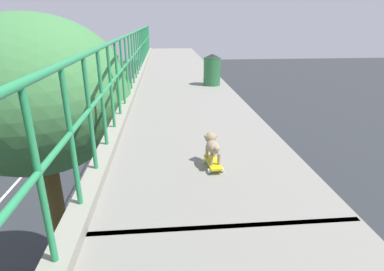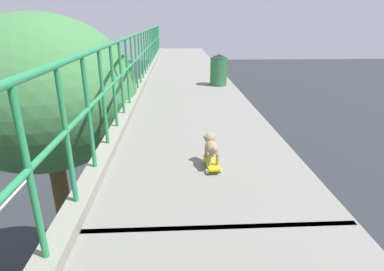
{
  "view_description": "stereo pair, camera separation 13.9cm",
  "coord_description": "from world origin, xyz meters",
  "px_view_note": "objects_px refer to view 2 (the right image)",
  "views": [
    {
      "loc": [
        0.51,
        -1.36,
        7.42
      ],
      "look_at": [
        0.83,
        2.24,
        6.06
      ],
      "focal_mm": 28.86,
      "sensor_mm": 36.0,
      "label": 1
    },
    {
      "loc": [
        0.65,
        -1.37,
        7.42
      ],
      "look_at": [
        0.83,
        2.24,
        6.06
      ],
      "focal_mm": 28.86,
      "sensor_mm": 36.0,
      "label": 2
    }
  ],
  "objects_px": {
    "litter_bin": "(219,69)",
    "toy_skateboard": "(212,163)",
    "small_dog": "(211,145)",
    "city_bus": "(39,108)"
  },
  "relations": [
    {
      "from": "city_bus",
      "to": "litter_bin",
      "type": "distance_m",
      "value": 16.54
    },
    {
      "from": "city_bus",
      "to": "toy_skateboard",
      "type": "bearing_deg",
      "value": -60.76
    },
    {
      "from": "litter_bin",
      "to": "toy_skateboard",
      "type": "bearing_deg",
      "value": -98.37
    },
    {
      "from": "toy_skateboard",
      "to": "small_dog",
      "type": "bearing_deg",
      "value": 93.13
    },
    {
      "from": "small_dog",
      "to": "litter_bin",
      "type": "bearing_deg",
      "value": 81.5
    },
    {
      "from": "toy_skateboard",
      "to": "litter_bin",
      "type": "distance_m",
      "value": 4.8
    },
    {
      "from": "toy_skateboard",
      "to": "litter_bin",
      "type": "xyz_separation_m",
      "value": [
        0.7,
        4.73,
        0.35
      ]
    },
    {
      "from": "toy_skateboard",
      "to": "small_dog",
      "type": "relative_size",
      "value": 1.02
    },
    {
      "from": "city_bus",
      "to": "small_dog",
      "type": "height_order",
      "value": "small_dog"
    },
    {
      "from": "toy_skateboard",
      "to": "city_bus",
      "type": "bearing_deg",
      "value": 119.24
    }
  ]
}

